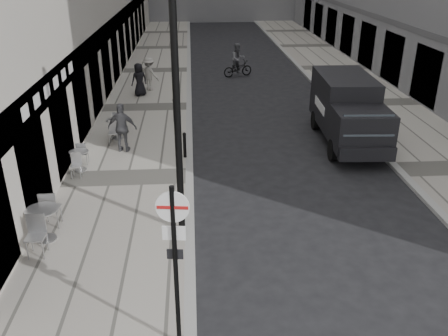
# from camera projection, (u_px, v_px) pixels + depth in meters

# --- Properties ---
(sidewalk) EXTENTS (4.00, 60.00, 0.12)m
(sidewalk) POSITION_uv_depth(u_px,v_px,m) (146.00, 108.00, 22.22)
(sidewalk) COLOR #9C988D
(sidewalk) RESTS_ON ground
(far_sidewalk) EXTENTS (4.00, 60.00, 0.12)m
(far_sidewalk) POSITION_uv_depth(u_px,v_px,m) (375.00, 103.00, 22.91)
(far_sidewalk) COLOR #9C988D
(far_sidewalk) RESTS_ON ground
(sign_post) EXTENTS (0.56, 0.13, 3.25)m
(sign_post) POSITION_uv_depth(u_px,v_px,m) (175.00, 248.00, 7.92)
(sign_post) COLOR black
(sign_post) RESTS_ON sidewalk
(lamppost) EXTENTS (0.30, 0.30, 6.66)m
(lamppost) POSITION_uv_depth(u_px,v_px,m) (176.00, 91.00, 10.87)
(lamppost) COLOR black
(lamppost) RESTS_ON sidewalk
(bollard_near) EXTENTS (0.11, 0.11, 0.86)m
(bollard_near) POSITION_uv_depth(u_px,v_px,m) (185.00, 146.00, 16.58)
(bollard_near) COLOR black
(bollard_near) RESTS_ON sidewalk
(bollard_far) EXTENTS (0.13, 0.13, 0.96)m
(bollard_far) POSITION_uv_depth(u_px,v_px,m) (175.00, 111.00, 20.04)
(bollard_far) COLOR black
(bollard_far) RESTS_ON sidewalk
(panel_van) EXTENTS (2.18, 5.29, 2.45)m
(panel_van) POSITION_uv_depth(u_px,v_px,m) (348.00, 108.00, 17.87)
(panel_van) COLOR black
(panel_van) RESTS_ON ground
(cyclist) EXTENTS (1.90, 1.24, 1.94)m
(cyclist) POSITION_uv_depth(u_px,v_px,m) (238.00, 64.00, 27.82)
(cyclist) COLOR black
(cyclist) RESTS_ON ground
(pedestrian_a) EXTENTS (1.11, 0.60, 1.79)m
(pedestrian_a) POSITION_uv_depth(u_px,v_px,m) (122.00, 128.00, 16.90)
(pedestrian_a) COLOR #57575C
(pedestrian_a) RESTS_ON sidewalk
(pedestrian_b) EXTENTS (1.27, 1.15, 1.72)m
(pedestrian_b) POSITION_uv_depth(u_px,v_px,m) (149.00, 74.00, 24.53)
(pedestrian_b) COLOR #9C9790
(pedestrian_b) RESTS_ON sidewalk
(pedestrian_c) EXTENTS (0.94, 0.82, 1.62)m
(pedestrian_c) POSITION_uv_depth(u_px,v_px,m) (139.00, 80.00, 23.64)
(pedestrian_c) COLOR black
(pedestrian_c) RESTS_ON sidewalk
(cafe_table_near) EXTENTS (0.80, 1.81, 1.03)m
(cafe_table_near) POSITION_uv_depth(u_px,v_px,m) (44.00, 222.00, 11.73)
(cafe_table_near) COLOR #A9A9AB
(cafe_table_near) RESTS_ON sidewalk
(cafe_table_mid) EXTENTS (0.62, 1.40, 0.80)m
(cafe_table_mid) POSITION_uv_depth(u_px,v_px,m) (79.00, 159.00, 15.58)
(cafe_table_mid) COLOR silver
(cafe_table_mid) RESTS_ON sidewalk
(cafe_table_far) EXTENTS (0.71, 1.59, 0.91)m
(cafe_table_far) POSITION_uv_depth(u_px,v_px,m) (116.00, 127.00, 18.25)
(cafe_table_far) COLOR #A4A4A6
(cafe_table_far) RESTS_ON sidewalk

